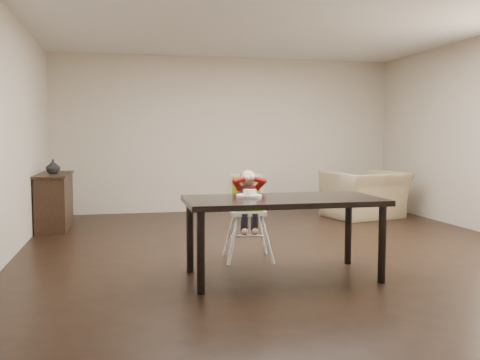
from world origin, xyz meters
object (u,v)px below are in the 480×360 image
object	(u,v)px
dining_table	(283,206)
armchair	(365,187)
high_chair	(248,197)
sideboard	(55,201)

from	to	relation	value
dining_table	armchair	xyz separation A→B (m)	(2.38, 3.25, -0.17)
high_chair	sideboard	distance (m)	3.38
high_chair	armchair	distance (m)	3.53
dining_table	armchair	world-z (taller)	armchair
dining_table	sideboard	bearing A→B (deg)	126.24
dining_table	sideboard	world-z (taller)	sideboard
high_chair	armchair	bearing A→B (deg)	49.20
sideboard	dining_table	bearing A→B (deg)	-53.76
high_chair	dining_table	bearing A→B (deg)	-74.36
high_chair	sideboard	size ratio (longest dim) A/B	0.76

